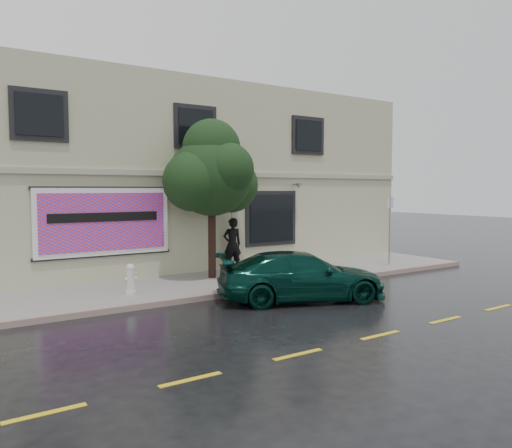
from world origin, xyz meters
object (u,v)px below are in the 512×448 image
pedestrian (232,244)px  fire_hydrant (131,279)px  car (302,276)px  street_tree (212,176)px

pedestrian → fire_hydrant: size_ratio=2.25×
car → fire_hydrant: size_ratio=5.48×
street_tree → fire_hydrant: street_tree is taller
pedestrian → fire_hydrant: pedestrian is taller
pedestrian → street_tree: size_ratio=0.41×
street_tree → car: bearing=-79.2°
car → street_tree: size_ratio=0.99×
street_tree → fire_hydrant: (-3.15, -1.03, -2.93)m
car → pedestrian: (0.53, 4.59, 0.42)m
pedestrian → street_tree: bearing=39.6°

